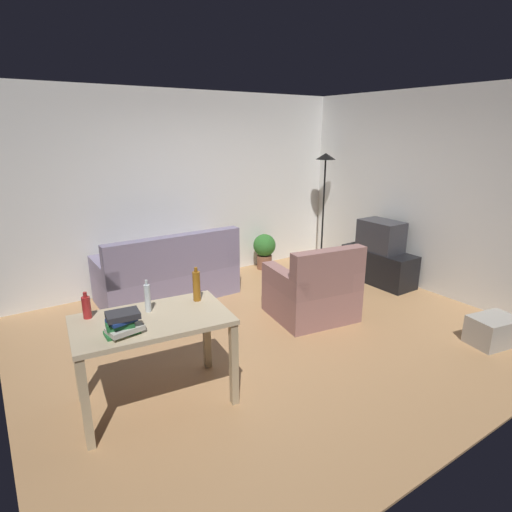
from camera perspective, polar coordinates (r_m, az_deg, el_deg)
ground_plane at (r=4.74m, az=2.40°, el=-10.51°), size 5.20×4.40×0.02m
wall_rear at (r=6.17m, az=-9.72°, el=9.04°), size 5.20×0.10×2.70m
wall_right at (r=6.17m, az=22.67°, el=7.99°), size 0.10×4.40×2.70m
couch at (r=5.65m, az=-11.87°, el=-2.72°), size 1.78×0.84×0.92m
tv_stand at (r=6.41m, az=16.39°, el=-1.33°), size 0.44×1.10×0.48m
tv at (r=6.29m, az=16.76°, el=2.67°), size 0.41×0.60×0.44m
torchiere_lamp at (r=6.99m, az=9.39°, el=10.49°), size 0.32×0.32×1.81m
desk at (r=3.44m, az=-13.97°, el=-9.88°), size 1.27×0.84×0.76m
potted_plant at (r=6.71m, az=1.16°, el=0.99°), size 0.36×0.36×0.57m
armchair at (r=5.00m, az=7.86°, el=-4.95°), size 1.02×0.97×0.92m
storage_box at (r=5.09m, az=29.68°, el=-8.85°), size 0.53×0.42×0.30m
bottle_red at (r=3.51m, az=-22.19°, el=-6.48°), size 0.06×0.06×0.22m
bottle_clear at (r=3.47m, az=-14.63°, el=-5.55°), size 0.05×0.05×0.27m
bottle_amber at (r=3.60m, az=-8.15°, el=-4.06°), size 0.06×0.06×0.30m
book_stack at (r=3.15m, az=-17.81°, el=-8.80°), size 0.27×0.19×0.18m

